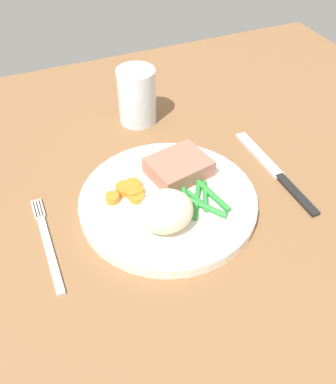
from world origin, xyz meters
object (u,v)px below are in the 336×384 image
(dinner_plate, at_px, (168,201))
(knife, at_px, (276,172))
(fork, at_px, (47,243))
(water_glass, at_px, (137,99))
(meat_portion, at_px, (179,167))

(dinner_plate, xyz_separation_m, knife, (0.18, -0.00, -0.01))
(fork, distance_m, water_glass, 0.30)
(meat_portion, relative_size, knife, 0.41)
(dinner_plate, distance_m, meat_portion, 0.06)
(water_glass, bearing_deg, meat_portion, -90.47)
(dinner_plate, relative_size, water_glass, 2.57)
(dinner_plate, height_order, water_glass, water_glass)
(dinner_plate, relative_size, knife, 1.21)
(fork, xyz_separation_m, water_glass, (0.20, 0.22, 0.04))
(meat_portion, bearing_deg, water_glass, 89.53)
(knife, bearing_deg, water_glass, 119.28)
(dinner_plate, xyz_separation_m, water_glass, (0.03, 0.22, 0.03))
(meat_portion, distance_m, water_glass, 0.18)
(dinner_plate, relative_size, meat_portion, 2.97)
(knife, bearing_deg, dinner_plate, 175.09)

